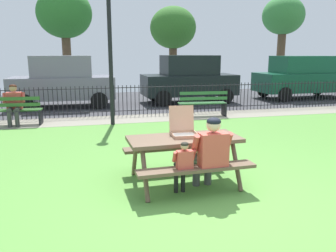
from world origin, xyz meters
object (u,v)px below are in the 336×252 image
at_px(pizza_slice_on_table, 210,135).
at_px(park_bench_center, 202,104).
at_px(parked_car_right, 189,79).
at_px(lamp_post_walkway, 110,41).
at_px(picnic_table_foreground, 184,148).
at_px(pizza_box_open, 183,128).
at_px(person_on_park_bench, 14,103).
at_px(far_tree_midleft, 64,15).
at_px(far_tree_midright, 283,18).
at_px(parked_car_far_right, 303,77).
at_px(park_bench_left, 13,111).
at_px(parked_car_center, 63,81).
at_px(far_tree_center, 173,29).
at_px(child_at_table, 183,163).
at_px(adult_at_table, 211,151).

bearing_deg(pizza_slice_on_table, park_bench_center, 71.61).
bearing_deg(parked_car_right, lamp_post_walkway, -132.99).
bearing_deg(picnic_table_foreground, pizza_box_open, 80.22).
bearing_deg(picnic_table_foreground, person_on_park_bench, 122.60).
relative_size(far_tree_midleft, far_tree_midright, 0.99).
xyz_separation_m(pizza_slice_on_table, parked_car_far_right, (7.87, 8.73, 0.23)).
bearing_deg(park_bench_center, lamp_post_walkway, -168.85).
bearing_deg(parked_car_right, park_bench_center, -99.29).
relative_size(park_bench_left, parked_car_far_right, 0.37).
height_order(parked_car_center, far_tree_center, far_tree_center).
bearing_deg(person_on_park_bench, child_at_table, -60.98).
xyz_separation_m(park_bench_left, far_tree_center, (7.24, 9.15, 3.01)).
xyz_separation_m(pizza_box_open, parked_car_right, (2.78, 8.59, 0.13)).
xyz_separation_m(parked_car_far_right, far_tree_midleft, (-10.67, 5.93, 3.06)).
height_order(child_at_table, person_on_park_bench, person_on_park_bench).
distance_m(adult_at_table, park_bench_left, 7.15).
bearing_deg(child_at_table, adult_at_table, 5.35).
bearing_deg(pizza_slice_on_table, far_tree_center, 77.66).
distance_m(picnic_table_foreground, lamp_post_walkway, 5.31).
bearing_deg(adult_at_table, far_tree_center, 77.42).
distance_m(parked_car_center, far_tree_midleft, 6.67).
bearing_deg(park_bench_left, picnic_table_foreground, -57.01).
xyz_separation_m(picnic_table_foreground, far_tree_midright, (10.75, 14.67, 3.60)).
bearing_deg(picnic_table_foreground, park_bench_center, 67.58).
relative_size(park_bench_left, far_tree_midright, 0.30).
xyz_separation_m(park_bench_center, person_on_park_bench, (-5.82, 0.02, 0.24)).
height_order(pizza_box_open, pizza_slice_on_table, pizza_box_open).
bearing_deg(lamp_post_walkway, far_tree_center, 65.69).
height_order(person_on_park_bench, far_tree_center, far_tree_center).
height_order(adult_at_table, park_bench_left, adult_at_table).
xyz_separation_m(child_at_table, parked_car_right, (2.98, 9.28, 0.49)).
relative_size(parked_car_center, far_tree_midleft, 0.72).
distance_m(child_at_table, lamp_post_walkway, 5.81).
relative_size(park_bench_center, person_on_park_bench, 1.37).
height_order(picnic_table_foreground, child_at_table, child_at_table).
bearing_deg(parked_car_far_right, picnic_table_foreground, -133.58).
relative_size(picnic_table_foreground, pizza_box_open, 3.77).
distance_m(park_bench_center, parked_car_center, 5.63).
bearing_deg(park_bench_left, adult_at_table, -57.36).
height_order(parked_car_far_right, far_tree_center, far_tree_center).
bearing_deg(lamp_post_walkway, parked_car_center, 112.13).
xyz_separation_m(park_bench_left, far_tree_midleft, (1.24, 9.15, 3.65)).
bearing_deg(park_bench_left, parked_car_center, 68.21).
height_order(picnic_table_foreground, far_tree_midright, far_tree_midright).
bearing_deg(park_bench_center, child_at_table, -112.03).
bearing_deg(parked_car_right, adult_at_table, -105.36).
bearing_deg(adult_at_table, picnic_table_foreground, 118.51).
relative_size(pizza_slice_on_table, adult_at_table, 0.21).
height_order(park_bench_left, far_tree_midleft, far_tree_midleft).
xyz_separation_m(adult_at_table, parked_car_center, (-2.57, 9.23, 0.35)).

